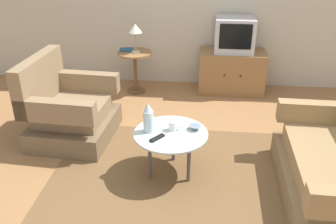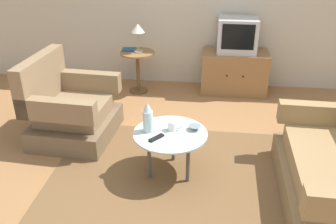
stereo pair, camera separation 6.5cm
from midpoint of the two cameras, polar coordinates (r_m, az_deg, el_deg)
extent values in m
plane|color=olive|center=(3.74, 1.89, -9.42)|extent=(16.00, 16.00, 0.00)
cube|color=brown|center=(3.74, -0.09, -9.30)|extent=(2.35, 1.77, 0.00)
cube|color=brown|center=(4.42, -14.62, -2.33)|extent=(0.91, 1.00, 0.24)
cube|color=#846B4C|center=(4.32, -14.94, 0.10)|extent=(0.75, 0.72, 0.18)
cube|color=#846B4C|center=(4.33, -19.81, 4.67)|extent=(0.20, 0.96, 0.53)
cube|color=#846B4C|center=(3.91, -17.59, 0.14)|extent=(0.86, 0.19, 0.23)
cube|color=#846B4C|center=(4.58, -13.28, 4.67)|extent=(0.86, 0.19, 0.23)
cube|color=brown|center=(3.65, 23.96, -10.81)|extent=(0.95, 1.56, 0.24)
cube|color=#93754C|center=(4.02, 22.61, -0.09)|extent=(0.91, 0.16, 0.22)
cylinder|color=#B2C6C1|center=(3.50, -0.10, -3.40)|extent=(0.72, 0.72, 0.02)
cylinder|color=#4C4742|center=(3.80, 0.36, -4.69)|extent=(0.04, 0.04, 0.44)
cylinder|color=#4C4742|center=(3.54, -3.36, -7.36)|extent=(0.04, 0.04, 0.44)
cylinder|color=#4C4742|center=(3.50, 2.72, -7.78)|extent=(0.04, 0.04, 0.44)
cylinder|color=olive|center=(5.33, -5.57, 9.13)|extent=(0.49, 0.49, 0.02)
cylinder|color=brown|center=(5.43, -5.42, 6.06)|extent=(0.05, 0.05, 0.59)
cylinder|color=brown|center=(5.53, -5.30, 3.33)|extent=(0.27, 0.27, 0.02)
cube|color=olive|center=(5.49, 9.52, 6.22)|extent=(0.94, 0.48, 0.61)
sphere|color=black|center=(5.24, 8.43, 5.64)|extent=(0.02, 0.02, 0.02)
sphere|color=black|center=(5.26, 10.90, 5.51)|extent=(0.02, 0.02, 0.02)
cube|color=#B7B7BC|center=(5.35, 9.95, 11.77)|extent=(0.55, 0.43, 0.48)
cube|color=black|center=(5.13, 10.11, 11.45)|extent=(0.44, 0.01, 0.35)
cylinder|color=#9E937A|center=(5.31, -5.33, 9.34)|extent=(0.14, 0.14, 0.02)
cylinder|color=#9E937A|center=(5.27, -5.40, 10.82)|extent=(0.02, 0.02, 0.27)
cone|color=beige|center=(5.22, -5.49, 12.86)|extent=(0.19, 0.19, 0.12)
cylinder|color=silver|center=(3.48, -3.61, -1.49)|extent=(0.10, 0.10, 0.21)
cone|color=silver|center=(3.41, -3.68, 0.74)|extent=(0.09, 0.09, 0.09)
cylinder|color=white|center=(3.52, 0.19, -2.12)|extent=(0.09, 0.09, 0.10)
torus|color=white|center=(3.51, 1.17, -2.17)|extent=(0.07, 0.01, 0.07)
cone|color=slate|center=(3.55, 3.71, -2.42)|extent=(0.12, 0.12, 0.04)
cube|color=black|center=(3.40, -2.24, -4.05)|extent=(0.14, 0.16, 0.02)
cube|color=navy|center=(5.41, -6.86, 9.62)|extent=(0.21, 0.18, 0.03)
camera|label=1|loc=(0.03, -90.51, -0.26)|focal=39.15mm
camera|label=2|loc=(0.03, 89.49, 0.26)|focal=39.15mm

